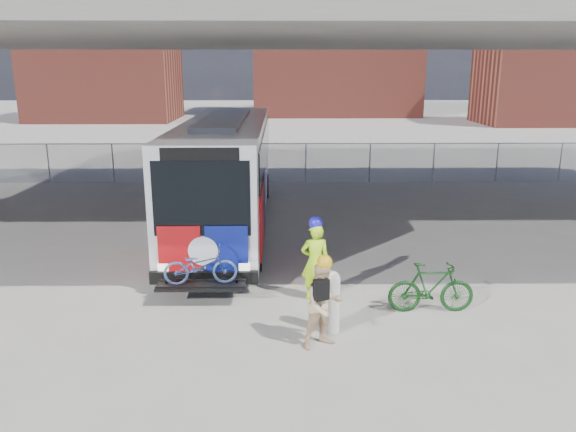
{
  "coord_description": "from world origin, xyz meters",
  "views": [
    {
      "loc": [
        -0.19,
        -14.0,
        5.23
      ],
      "look_at": [
        -0.0,
        -0.29,
        1.6
      ],
      "focal_mm": 35.0,
      "sensor_mm": 36.0,
      "label": 1
    }
  ],
  "objects_px": {
    "bus": "(226,164)",
    "cyclist_tan": "(324,304)",
    "bollard": "(331,299)",
    "cyclist_hivis": "(315,260)",
    "bike_parked": "(431,288)"
  },
  "relations": [
    {
      "from": "bus",
      "to": "bike_parked",
      "type": "xyz_separation_m",
      "value": [
        5.1,
        -7.1,
        -1.54
      ]
    },
    {
      "from": "cyclist_tan",
      "to": "bike_parked",
      "type": "bearing_deg",
      "value": 4.57
    },
    {
      "from": "bus",
      "to": "cyclist_tan",
      "type": "relative_size",
      "value": 6.95
    },
    {
      "from": "bollard",
      "to": "cyclist_hivis",
      "type": "distance_m",
      "value": 1.72
    },
    {
      "from": "bollard",
      "to": "cyclist_tan",
      "type": "bearing_deg",
      "value": -108.09
    },
    {
      "from": "bus",
      "to": "bollard",
      "type": "distance_m",
      "value": 8.62
    },
    {
      "from": "bus",
      "to": "cyclist_hivis",
      "type": "relative_size",
      "value": 6.48
    },
    {
      "from": "bus",
      "to": "bike_parked",
      "type": "relative_size",
      "value": 6.84
    },
    {
      "from": "cyclist_hivis",
      "to": "bike_parked",
      "type": "relative_size",
      "value": 1.06
    },
    {
      "from": "cyclist_hivis",
      "to": "bus",
      "type": "bearing_deg",
      "value": -70.84
    },
    {
      "from": "bus",
      "to": "bike_parked",
      "type": "height_order",
      "value": "bus"
    },
    {
      "from": "bike_parked",
      "to": "cyclist_tan",
      "type": "bearing_deg",
      "value": 121.82
    },
    {
      "from": "bollard",
      "to": "cyclist_tan",
      "type": "relative_size",
      "value": 0.7
    },
    {
      "from": "bus",
      "to": "cyclist_hivis",
      "type": "distance_m",
      "value": 6.94
    },
    {
      "from": "cyclist_tan",
      "to": "bike_parked",
      "type": "relative_size",
      "value": 0.99
    }
  ]
}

